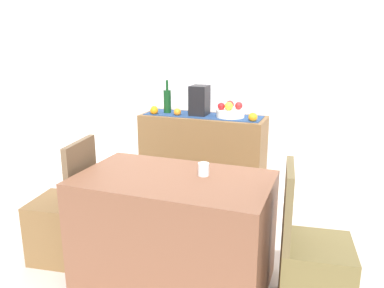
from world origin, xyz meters
The scene contains 19 objects.
ground_plane centered at (0.00, 0.00, -0.01)m, with size 6.40×6.40×0.02m, color beige.
room_wall_rear centered at (0.00, 1.18, 1.35)m, with size 6.40×0.06×2.70m, color white.
sideboard_console centered at (-0.09, 0.92, 0.43)m, with size 1.18×0.42×0.87m, color brown.
table_runner centered at (-0.09, 0.92, 0.87)m, with size 1.11×0.32×0.01m, color navy.
fruit_bowl centered at (0.17, 0.92, 0.91)m, with size 0.26×0.26×0.07m, color white.
apple_left centered at (0.09, 0.89, 0.97)m, with size 0.07×0.07×0.07m, color red.
apple_right centered at (0.16, 0.89, 0.98)m, with size 0.08×0.08×0.08m, color gold.
apple_center centered at (0.24, 0.97, 0.98)m, with size 0.07×0.07×0.07m, color red.
apple_rear centered at (0.15, 0.98, 0.98)m, with size 0.08×0.08×0.08m, color red.
wine_bottle centered at (-0.46, 0.92, 0.99)m, with size 0.07×0.07×0.32m.
coffee_maker centered at (-0.13, 0.92, 1.01)m, with size 0.16×0.18×0.28m, color black.
orange_loose_far centered at (-0.32, 0.83, 0.90)m, with size 0.07×0.07×0.07m, color orange.
orange_loose_end centered at (-0.58, 0.88, 0.90)m, with size 0.07×0.07×0.07m, color orange.
orange_loose_near_bowl centered at (0.40, 0.81, 0.91)m, with size 0.08×0.08×0.08m, color orange.
orange_loose_mid centered at (-0.55, 0.81, 0.91)m, with size 0.08×0.08×0.08m, color orange.
dining_table centered at (0.16, -0.40, 0.37)m, with size 1.21×0.71×0.74m, color brown.
coffee_cup centered at (0.32, -0.31, 0.78)m, with size 0.07×0.07×0.08m, color silver.
chair_near_window centered at (-0.71, -0.40, 0.27)m, with size 0.45×0.45×0.90m.
chair_by_corner centered at (1.03, -0.40, 0.27)m, with size 0.45×0.45×0.90m.
Camera 1 is at (1.05, -2.51, 1.58)m, focal length 36.49 mm.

